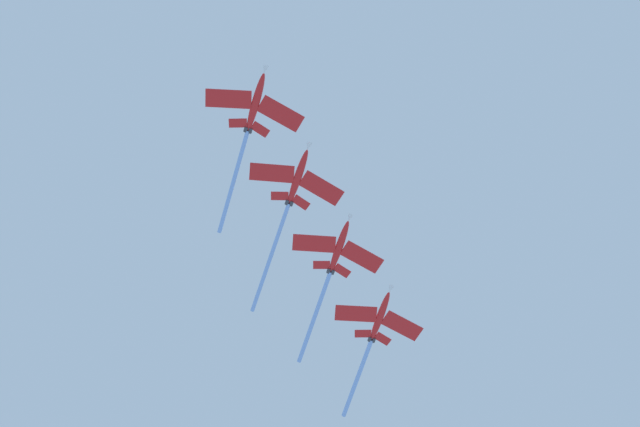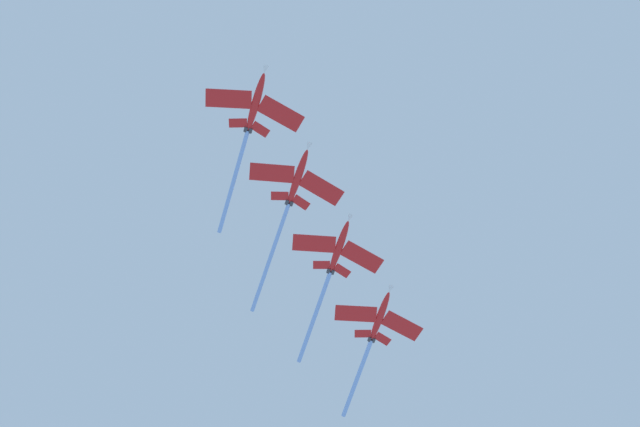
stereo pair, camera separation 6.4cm
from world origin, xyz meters
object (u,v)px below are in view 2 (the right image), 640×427
at_px(jet_third, 332,267).
at_px(jet_fourth, 374,334).
at_px(jet_lead, 250,123).
at_px(jet_second, 290,199).

bearing_deg(jet_third, jet_fourth, -35.86).
distance_m(jet_lead, jet_second, 17.80).
relative_size(jet_second, jet_third, 1.08).
height_order(jet_second, jet_fourth, jet_second).
height_order(jet_third, jet_fourth, jet_third).
relative_size(jet_third, jet_fourth, 1.07).
xyz_separation_m(jet_third, jet_fourth, (14.78, -10.68, -2.04)).
relative_size(jet_lead, jet_fourth, 1.08).
height_order(jet_lead, jet_third, jet_lead).
height_order(jet_second, jet_third, jet_second).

